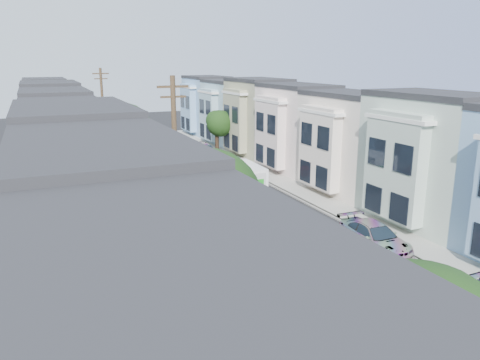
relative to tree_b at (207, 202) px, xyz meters
The scene contains 24 objects.
ground 8.48m from the tree_b, 23.84° to the left, with size 160.00×160.00×0.00m, color black.
road_slab 19.50m from the tree_b, 70.49° to the left, with size 12.00×70.00×0.02m, color black.
curb_left 18.44m from the tree_b, 89.19° to the left, with size 0.30×70.00×0.15m, color gray.
curb_right 22.19m from the tree_b, 55.22° to the left, with size 0.30×70.00×0.15m, color gray.
sidewalk_left 18.47m from the tree_b, 93.37° to the left, with size 2.60×70.00×0.15m, color gray.
sidewalk_right 22.94m from the tree_b, 52.49° to the left, with size 2.60×70.00×0.15m, color gray.
centerline 19.50m from the tree_b, 70.49° to the left, with size 0.12×70.00×0.01m, color gold.
townhouse_row_left 19.08m from the tree_b, 105.25° to the left, with size 5.00×70.00×8.50m, color silver.
townhouse_row_right 25.40m from the tree_b, 45.54° to the left, with size 5.00×70.00×8.50m, color silver.
tree_b is the anchor object (origin of this frame).
tree_c 9.84m from the tree_b, 90.00° to the left, with size 4.70×4.70×6.83m.
tree_d 19.55m from the tree_b, 90.00° to the left, with size 4.50×4.50×7.61m.
tree_e 34.82m from the tree_b, 90.00° to the left, with size 4.40×4.40×6.82m.
tree_far_r 35.05m from the tree_b, 67.87° to the left, with size 3.10×3.10×5.29m.
utility_pole_near 4.79m from the tree_b, 89.98° to the left, with size 1.60×0.26×10.00m.
utility_pole_far 30.78m from the tree_b, 90.00° to the left, with size 1.60×0.26×10.00m.
fedex_truck 17.15m from the tree_b, 61.87° to the left, with size 2.44×6.33×3.04m.
lead_sedan 26.03m from the tree_b, 69.93° to the left, with size 1.30×3.70×1.23m, color black.
parked_left_b 7.41m from the tree_b, 76.72° to the right, with size 1.76×4.58×1.49m, color black.
parked_left_c 5.40m from the tree_b, 65.56° to the left, with size 1.76×4.60×1.49m, color #A5B1C0.
parked_left_d 14.26m from the tree_b, 84.08° to the left, with size 2.02×4.38×1.22m, color #5D081D.
parked_right_b 12.15m from the tree_b, 11.07° to the left, with size 2.16×5.15×1.55m, color #B1B6C7.
parked_right_c 23.92m from the tree_b, 61.60° to the left, with size 1.79×4.69×1.52m, color black.
parked_right_d 33.92m from the tree_b, 70.56° to the left, with size 2.08×4.94×1.48m, color black.
Camera 1 is at (-12.79, -21.03, 10.87)m, focal length 35.00 mm.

